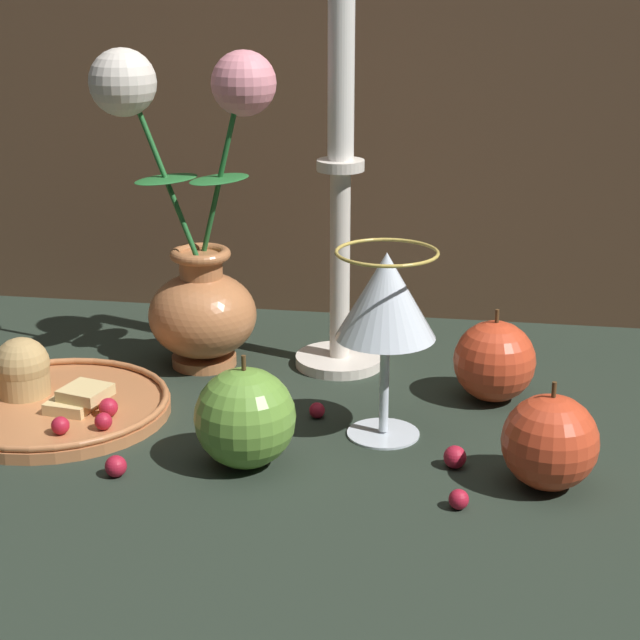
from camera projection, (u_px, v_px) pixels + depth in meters
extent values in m
plane|color=#232D23|center=(268.00, 420.00, 0.94)|extent=(2.40, 2.40, 0.00)
cylinder|color=#B77042|center=(204.00, 360.00, 1.06)|extent=(0.06, 0.06, 0.01)
ellipsoid|color=#B77042|center=(203.00, 315.00, 1.05)|extent=(0.11, 0.11, 0.08)
cylinder|color=#B77042|center=(201.00, 270.00, 1.03)|extent=(0.04, 0.04, 0.03)
torus|color=#B77042|center=(200.00, 254.00, 1.03)|extent=(0.06, 0.06, 0.01)
cylinder|color=#23662D|center=(163.00, 171.00, 1.00)|extent=(0.07, 0.02, 0.16)
ellipsoid|color=#23662D|center=(166.00, 179.00, 1.00)|extent=(0.07, 0.08, 0.00)
sphere|color=silver|center=(123.00, 82.00, 0.97)|extent=(0.06, 0.06, 0.06)
cylinder|color=#23662D|center=(222.00, 171.00, 1.01)|extent=(0.05, 0.02, 0.16)
ellipsoid|color=#23662D|center=(219.00, 179.00, 1.01)|extent=(0.07, 0.08, 0.00)
sphere|color=pink|center=(244.00, 83.00, 0.98)|extent=(0.06, 0.06, 0.06)
cylinder|color=#B77042|center=(55.00, 409.00, 0.95)|extent=(0.20, 0.20, 0.01)
torus|color=#B77042|center=(54.00, 401.00, 0.95)|extent=(0.20, 0.20, 0.01)
cylinder|color=tan|center=(25.00, 378.00, 0.97)|extent=(0.05, 0.05, 0.03)
sphere|color=tan|center=(23.00, 363.00, 0.96)|extent=(0.05, 0.05, 0.05)
cube|color=#DBBC7A|center=(72.00, 405.00, 0.93)|extent=(0.04, 0.04, 0.01)
cube|color=#DBBC7A|center=(85.00, 393.00, 0.93)|extent=(0.05, 0.05, 0.01)
sphere|color=#AD192D|center=(60.00, 426.00, 0.88)|extent=(0.02, 0.02, 0.02)
sphere|color=#AD192D|center=(103.00, 421.00, 0.89)|extent=(0.01, 0.01, 0.01)
sphere|color=#AD192D|center=(108.00, 407.00, 0.92)|extent=(0.02, 0.02, 0.02)
cylinder|color=silver|center=(383.00, 432.00, 0.91)|extent=(0.06, 0.06, 0.00)
cylinder|color=silver|center=(384.00, 384.00, 0.89)|extent=(0.01, 0.01, 0.08)
cone|color=silver|center=(386.00, 295.00, 0.87)|extent=(0.08, 0.08, 0.07)
cone|color=gold|center=(386.00, 308.00, 0.87)|extent=(0.07, 0.07, 0.05)
torus|color=gold|center=(387.00, 252.00, 0.86)|extent=(0.08, 0.08, 0.00)
cylinder|color=silver|center=(339.00, 360.00, 1.06)|extent=(0.09, 0.09, 0.01)
cylinder|color=silver|center=(340.00, 266.00, 1.03)|extent=(0.02, 0.02, 0.19)
cylinder|color=silver|center=(341.00, 165.00, 1.00)|extent=(0.05, 0.05, 0.01)
cylinder|color=white|center=(341.00, 78.00, 0.97)|extent=(0.02, 0.02, 0.15)
sphere|color=#D14223|center=(550.00, 442.00, 0.81)|extent=(0.07, 0.07, 0.07)
cylinder|color=#4C3319|center=(554.00, 390.00, 0.79)|extent=(0.00, 0.00, 0.01)
sphere|color=#669938|center=(242.00, 418.00, 0.84)|extent=(0.08, 0.08, 0.08)
cylinder|color=#4C3319|center=(241.00, 363.00, 0.83)|extent=(0.00, 0.00, 0.01)
sphere|color=#D14223|center=(494.00, 361.00, 0.97)|extent=(0.07, 0.07, 0.07)
cylinder|color=#4C3319|center=(497.00, 316.00, 0.96)|extent=(0.00, 0.00, 0.01)
sphere|color=#AD192D|center=(274.00, 404.00, 0.95)|extent=(0.02, 0.02, 0.02)
sphere|color=#AD192D|center=(317.00, 410.00, 0.94)|extent=(0.01, 0.01, 0.01)
sphere|color=#AD192D|center=(116.00, 466.00, 0.83)|extent=(0.02, 0.02, 0.02)
sphere|color=#AD192D|center=(459.00, 499.00, 0.79)|extent=(0.02, 0.02, 0.02)
sphere|color=#AD192D|center=(455.00, 457.00, 0.85)|extent=(0.02, 0.02, 0.02)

